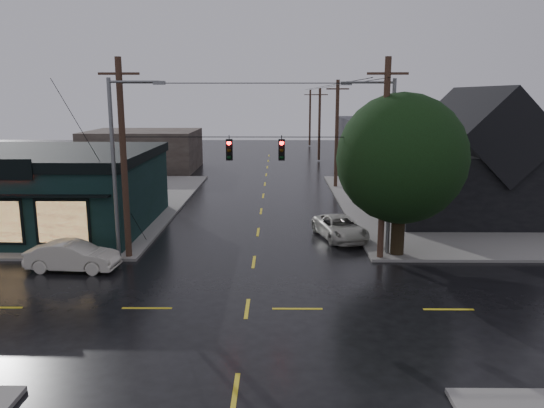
{
  "coord_description": "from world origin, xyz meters",
  "views": [
    {
      "loc": [
        1.2,
        -19.78,
        8.35
      ],
      "look_at": [
        0.95,
        3.84,
        3.47
      ],
      "focal_mm": 35.0,
      "sensor_mm": 36.0,
      "label": 1
    }
  ],
  "objects_px": {
    "utility_pole_nw": "(129,259)",
    "sedan_cream": "(73,256)",
    "corner_tree": "(401,159)",
    "utility_pole_ne": "(380,259)",
    "suv_silver": "(340,228)"
  },
  "relations": [
    {
      "from": "utility_pole_nw",
      "to": "sedan_cream",
      "type": "height_order",
      "value": "utility_pole_nw"
    },
    {
      "from": "sedan_cream",
      "to": "corner_tree",
      "type": "bearing_deg",
      "value": -77.26
    },
    {
      "from": "utility_pole_nw",
      "to": "utility_pole_ne",
      "type": "xyz_separation_m",
      "value": [
        13.0,
        0.0,
        0.0
      ]
    },
    {
      "from": "utility_pole_ne",
      "to": "sedan_cream",
      "type": "bearing_deg",
      "value": -172.92
    },
    {
      "from": "corner_tree",
      "to": "utility_pole_ne",
      "type": "xyz_separation_m",
      "value": [
        -0.99,
        -0.55,
        -5.17
      ]
    },
    {
      "from": "utility_pole_ne",
      "to": "suv_silver",
      "type": "height_order",
      "value": "utility_pole_ne"
    },
    {
      "from": "sedan_cream",
      "to": "suv_silver",
      "type": "height_order",
      "value": "sedan_cream"
    },
    {
      "from": "sedan_cream",
      "to": "suv_silver",
      "type": "relative_size",
      "value": 0.91
    },
    {
      "from": "suv_silver",
      "to": "utility_pole_nw",
      "type": "bearing_deg",
      "value": -174.35
    },
    {
      "from": "utility_pole_ne",
      "to": "sedan_cream",
      "type": "height_order",
      "value": "utility_pole_ne"
    },
    {
      "from": "sedan_cream",
      "to": "suv_silver",
      "type": "bearing_deg",
      "value": -62.19
    },
    {
      "from": "utility_pole_nw",
      "to": "sedan_cream",
      "type": "bearing_deg",
      "value": -139.13
    },
    {
      "from": "utility_pole_nw",
      "to": "suv_silver",
      "type": "bearing_deg",
      "value": 19.58
    },
    {
      "from": "corner_tree",
      "to": "sedan_cream",
      "type": "height_order",
      "value": "corner_tree"
    },
    {
      "from": "corner_tree",
      "to": "utility_pole_ne",
      "type": "bearing_deg",
      "value": -151.11
    }
  ]
}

